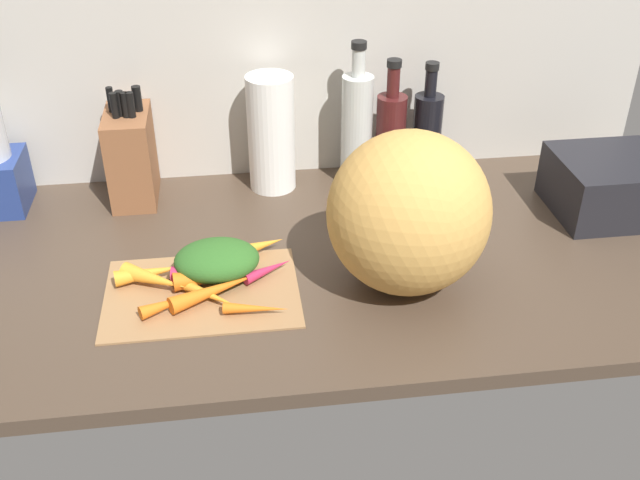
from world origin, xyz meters
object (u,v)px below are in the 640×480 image
(carrot_1, at_px, (268,270))
(bottle_0, at_px, (357,128))
(carrot_0, at_px, (209,277))
(dish_rack, at_px, (608,185))
(bottle_2, at_px, (427,134))
(carrot_5, at_px, (169,304))
(carrot_9, at_px, (211,295))
(carrot_8, at_px, (216,275))
(carrot_7, at_px, (216,290))
(winter_squash, at_px, (408,213))
(bottle_1, at_px, (390,136))
(cutting_board, at_px, (202,292))
(carrot_2, at_px, (155,279))
(knife_block, at_px, (131,155))
(carrot_3, at_px, (151,272))
(carrot_4, at_px, (256,309))
(paper_towel_roll, at_px, (271,133))
(carrot_6, at_px, (258,247))

(carrot_1, height_order, bottle_0, bottle_0)
(carrot_0, bearing_deg, dish_rack, 11.83)
(dish_rack, bearing_deg, bottle_2, 149.61)
(dish_rack, bearing_deg, carrot_5, -165.29)
(carrot_1, bearing_deg, carrot_9, -148.61)
(carrot_8, bearing_deg, carrot_7, -90.67)
(carrot_5, relative_size, winter_squash, 0.35)
(carrot_5, relative_size, bottle_1, 0.36)
(carrot_1, bearing_deg, bottle_2, 42.81)
(cutting_board, bearing_deg, carrot_8, 40.32)
(bottle_0, bearing_deg, winter_squash, -87.18)
(carrot_5, distance_m, carrot_9, 0.08)
(carrot_7, height_order, bottle_1, bottle_1)
(carrot_2, distance_m, bottle_1, 0.65)
(carrot_0, height_order, carrot_7, carrot_0)
(carrot_5, xyz_separation_m, bottle_2, (0.58, 0.45, 0.09))
(carrot_8, distance_m, knife_block, 0.42)
(carrot_9, bearing_deg, carrot_3, 143.26)
(carrot_5, xyz_separation_m, carrot_8, (0.08, 0.07, 0.00))
(cutting_board, distance_m, carrot_4, 0.13)
(carrot_2, height_order, winter_squash, winter_squash)
(winter_squash, bearing_deg, knife_block, 142.18)
(carrot_0, bearing_deg, paper_towel_roll, 69.08)
(carrot_3, relative_size, knife_block, 0.53)
(carrot_2, xyz_separation_m, dish_rack, (0.97, 0.17, 0.04))
(carrot_2, distance_m, carrot_7, 0.12)
(carrot_3, relative_size, dish_rack, 0.59)
(winter_squash, xyz_separation_m, dish_rack, (0.50, 0.21, -0.09))
(carrot_7, relative_size, bottle_1, 0.60)
(carrot_8, bearing_deg, carrot_0, -145.00)
(knife_block, relative_size, bottle_0, 0.76)
(carrot_1, bearing_deg, carrot_0, -170.18)
(bottle_1, xyz_separation_m, dish_rack, (0.44, -0.20, -0.05))
(cutting_board, height_order, carrot_4, carrot_4)
(carrot_5, bearing_deg, carrot_3, 109.94)
(bottle_0, relative_size, dish_rack, 1.47)
(winter_squash, bearing_deg, bottle_0, 92.82)
(dish_rack, bearing_deg, paper_towel_roll, 163.52)
(carrot_3, bearing_deg, winter_squash, -7.56)
(carrot_4, distance_m, bottle_0, 0.57)
(carrot_0, distance_m, carrot_2, 0.10)
(carrot_3, distance_m, knife_block, 0.36)
(carrot_1, height_order, carrot_3, carrot_3)
(cutting_board, xyz_separation_m, winter_squash, (0.38, -0.01, 0.15))
(winter_squash, bearing_deg, carrot_0, 175.52)
(dish_rack, bearing_deg, carrot_0, -168.17)
(carrot_8, xyz_separation_m, dish_rack, (0.85, 0.17, 0.04))
(carrot_0, bearing_deg, bottle_0, 48.34)
(dish_rack, bearing_deg, carrot_2, -169.76)
(carrot_9, bearing_deg, carrot_6, 56.06)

